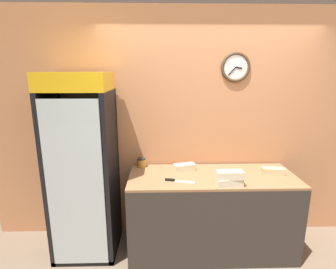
# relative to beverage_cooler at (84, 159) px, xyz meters

# --- Properties ---
(wall_back) EXTENTS (5.20, 0.09, 2.70)m
(wall_back) POSITION_rel_beverage_cooler_xyz_m (1.39, 0.32, 0.28)
(wall_back) COLOR tan
(wall_back) RESTS_ON ground_plane
(prep_counter) EXTENTS (1.80, 0.70, 0.90)m
(prep_counter) POSITION_rel_beverage_cooler_xyz_m (1.39, -0.08, -0.63)
(prep_counter) COLOR #332D28
(prep_counter) RESTS_ON ground_plane
(beverage_cooler) EXTENTS (0.65, 0.64, 1.99)m
(beverage_cooler) POSITION_rel_beverage_cooler_xyz_m (0.00, 0.00, 0.00)
(beverage_cooler) COLOR black
(beverage_cooler) RESTS_ON ground_plane
(sandwich_stack_bottom) EXTENTS (0.27, 0.13, 0.08)m
(sandwich_stack_bottom) POSITION_rel_beverage_cooler_xyz_m (1.51, -0.35, -0.14)
(sandwich_stack_bottom) COLOR beige
(sandwich_stack_bottom) RESTS_ON prep_counter
(sandwich_stack_middle) EXTENTS (0.26, 0.11, 0.08)m
(sandwich_stack_middle) POSITION_rel_beverage_cooler_xyz_m (1.51, -0.35, -0.06)
(sandwich_stack_middle) COLOR beige
(sandwich_stack_middle) RESTS_ON sandwich_stack_bottom
(sandwich_flat_left) EXTENTS (0.25, 0.13, 0.07)m
(sandwich_flat_left) POSITION_rel_beverage_cooler_xyz_m (2.07, -0.06, -0.14)
(sandwich_flat_left) COLOR tan
(sandwich_flat_left) RESTS_ON prep_counter
(sandwich_flat_right) EXTENTS (0.25, 0.16, 0.08)m
(sandwich_flat_right) POSITION_rel_beverage_cooler_xyz_m (1.10, 0.07, -0.14)
(sandwich_flat_right) COLOR beige
(sandwich_flat_right) RESTS_ON prep_counter
(chefs_knife) EXTENTS (0.30, 0.10, 0.02)m
(chefs_knife) POSITION_rel_beverage_cooler_xyz_m (0.98, -0.23, -0.17)
(chefs_knife) COLOR silver
(chefs_knife) RESTS_ON prep_counter
(condiment_jar) EXTENTS (0.10, 0.10, 0.11)m
(condiment_jar) POSITION_rel_beverage_cooler_xyz_m (0.60, 0.20, -0.12)
(condiment_jar) COLOR gold
(condiment_jar) RESTS_ON prep_counter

